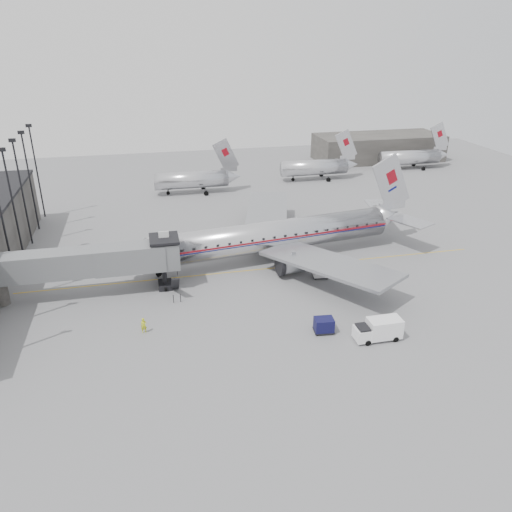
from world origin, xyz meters
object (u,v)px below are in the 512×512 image
at_px(baggage_cart_white, 320,272).
at_px(airliner, 277,235).
at_px(baggage_cart_navy, 324,325).
at_px(service_van, 378,329).
at_px(ramp_worker, 144,326).

bearing_deg(baggage_cart_white, airliner, 123.91).
height_order(airliner, baggage_cart_navy, airliner).
distance_m(airliner, baggage_cart_white, 8.41).
bearing_deg(baggage_cart_navy, service_van, -20.58).
bearing_deg(airliner, service_van, -85.74).
bearing_deg(airliner, ramp_worker, -148.25).
relative_size(baggage_cart_navy, ramp_worker, 1.31).
xyz_separation_m(baggage_cart_white, ramp_worker, (-21.90, -8.00, 0.03)).
height_order(service_van, baggage_cart_navy, service_van).
distance_m(airliner, baggage_cart_navy, 19.27).
xyz_separation_m(service_van, ramp_worker, (-22.85, 6.43, -0.34)).
bearing_deg(ramp_worker, baggage_cart_navy, -17.12).
xyz_separation_m(airliner, ramp_worker, (-18.18, -15.12, -2.47)).
relative_size(service_van, baggage_cart_white, 2.30).
bearing_deg(baggage_cart_white, baggage_cart_navy, -101.70).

